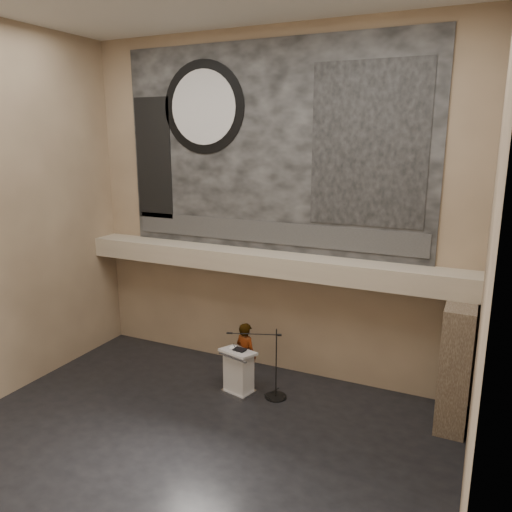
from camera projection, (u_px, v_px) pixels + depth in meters
The scene contains 18 objects.
floor at pixel (188, 447), 9.89m from camera, with size 10.00×10.00×0.00m, color black.
wall_back at pixel (270, 208), 12.41m from camera, with size 10.00×0.02×8.50m, color #79644D.
wall_right at pixel (487, 268), 6.84m from camera, with size 0.02×8.00×8.50m, color #79644D.
soffit at pixel (263, 262), 12.37m from camera, with size 10.00×0.80×0.50m, color tan.
sprinkler_left at pixel (206, 267), 13.05m from camera, with size 0.04×0.04×0.06m, color #B2893D.
sprinkler_right at pixel (336, 283), 11.61m from camera, with size 0.04×0.04×0.06m, color #B2893D.
banner at pixel (269, 149), 12.05m from camera, with size 8.00×0.05×5.00m, color black.
banner_text_strip at pixel (268, 232), 12.49m from camera, with size 7.76×0.02×0.55m, color #2F2F2F.
banner_clock_rim at pixel (203, 107), 12.52m from camera, with size 2.30×2.30×0.02m, color black.
banner_clock_face at pixel (203, 107), 12.50m from camera, with size 1.84×1.84×0.02m, color silver.
banner_building_print at pixel (368, 145), 11.00m from camera, with size 2.60×0.02×3.60m, color black.
banner_brick_print at pixel (154, 159), 13.48m from camera, with size 1.10×0.02×3.20m, color black.
stone_pier at pixel (456, 364), 10.44m from camera, with size 0.60×1.40×2.70m, color #46382B.
lectern at pixel (239, 372), 11.84m from camera, with size 0.90×0.73×1.14m.
binder at pixel (239, 350), 11.70m from camera, with size 0.28×0.23×0.04m, color black.
papers at pixel (233, 349), 11.78m from camera, with size 0.21×0.28×0.01m, color white.
speaker_person at pixel (246, 355), 12.09m from camera, with size 0.60×0.40×1.66m, color beige.
mic_stand at pixel (274, 387), 11.72m from camera, with size 1.34×0.66×1.72m.
Camera 1 is at (4.92, -7.33, 6.01)m, focal length 35.00 mm.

